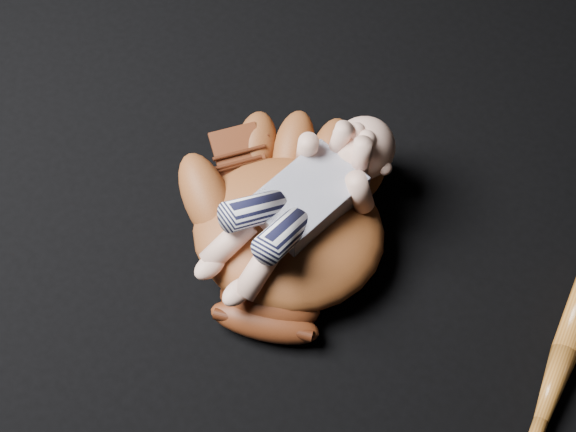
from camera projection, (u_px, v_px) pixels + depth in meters
The scene contains 3 objects.
baseball_glove at pixel (289, 227), 1.22m from camera, with size 0.37×0.42×0.13m, color brown, non-canonical shape.
newborn_baby at pixel (294, 204), 1.18m from camera, with size 0.17×0.37×0.15m, color #DDA68E, non-canonical shape.
baseball_bat at pixel (560, 365), 1.15m from camera, with size 0.04×0.43×0.04m, color #B26622, non-canonical shape.
Camera 1 is at (0.25, -0.57, 1.12)m, focal length 50.00 mm.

